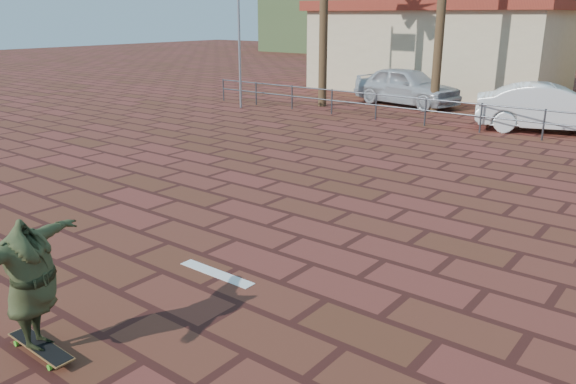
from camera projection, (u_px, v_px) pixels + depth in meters
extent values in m
plane|color=maroon|center=(237.00, 239.00, 9.94)|extent=(120.00, 120.00, 0.00)
cube|color=white|center=(217.00, 273.00, 8.63)|extent=(1.40, 0.22, 0.01)
cylinder|color=#47494F|center=(223.00, 90.00, 25.85)|extent=(0.06, 0.06, 1.00)
cylinder|color=#47494F|center=(256.00, 93.00, 24.67)|extent=(0.06, 0.06, 1.00)
cylinder|color=#47494F|center=(292.00, 97.00, 23.50)|extent=(0.06, 0.06, 1.00)
cylinder|color=#47494F|center=(332.00, 102.00, 22.33)|extent=(0.06, 0.06, 1.00)
cylinder|color=#47494F|center=(376.00, 106.00, 21.15)|extent=(0.06, 0.06, 1.00)
cylinder|color=#47494F|center=(425.00, 112.00, 19.98)|extent=(0.06, 0.06, 1.00)
cylinder|color=#47494F|center=(481.00, 118.00, 18.80)|extent=(0.06, 0.06, 1.00)
cylinder|color=#47494F|center=(544.00, 125.00, 17.63)|extent=(0.06, 0.06, 1.00)
cylinder|color=#47494F|center=(482.00, 104.00, 18.67)|extent=(24.00, 0.05, 0.05)
cylinder|color=#47494F|center=(481.00, 116.00, 18.79)|extent=(24.00, 0.05, 0.05)
cylinder|color=gray|center=(239.00, 10.00, 22.87)|extent=(0.10, 0.10, 8.00)
cylinder|color=brown|center=(324.00, 22.00, 23.43)|extent=(0.36, 0.36, 7.00)
cylinder|color=brown|center=(442.00, 7.00, 21.73)|extent=(0.36, 0.36, 8.20)
cube|color=beige|center=(439.00, 51.00, 29.39)|extent=(12.00, 7.00, 4.00)
cube|color=maroon|center=(442.00, 6.00, 28.71)|extent=(12.60, 7.60, 0.50)
cube|color=#384C28|center=(431.00, 13.00, 63.72)|extent=(35.00, 14.00, 8.00)
cube|color=olive|center=(41.00, 346.00, 6.56)|extent=(1.11, 0.26, 0.02)
cube|color=black|center=(41.00, 345.00, 6.56)|extent=(1.07, 0.24, 0.00)
cube|color=silver|center=(25.00, 337.00, 6.80)|extent=(0.06, 0.18, 0.03)
cube|color=silver|center=(58.00, 361.00, 6.34)|extent=(0.06, 0.18, 0.03)
cylinder|color=#4DBF28|center=(16.00, 343.00, 6.73)|extent=(0.07, 0.03, 0.07)
cylinder|color=#4DBF28|center=(34.00, 336.00, 6.89)|extent=(0.07, 0.03, 0.07)
cylinder|color=#4DBF28|center=(50.00, 367.00, 6.27)|extent=(0.07, 0.03, 0.07)
cylinder|color=#4DBF28|center=(68.00, 358.00, 6.44)|extent=(0.07, 0.03, 0.07)
imported|color=#353C20|center=(31.00, 285.00, 6.32)|extent=(1.23, 1.99, 1.57)
imported|color=#B9BDC1|center=(407.00, 86.00, 24.50)|extent=(5.11, 2.81, 1.65)
imported|color=white|center=(551.00, 108.00, 18.90)|extent=(5.11, 3.22, 1.59)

